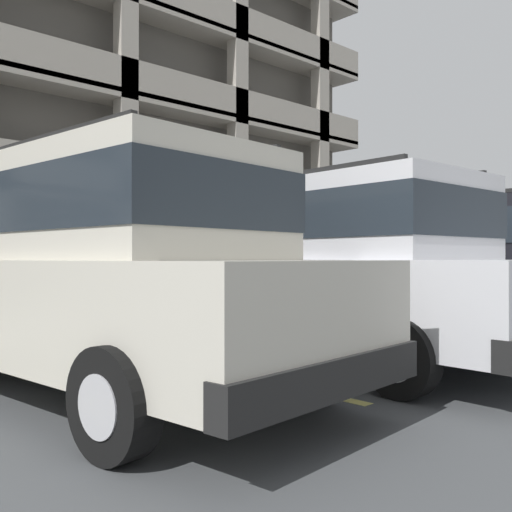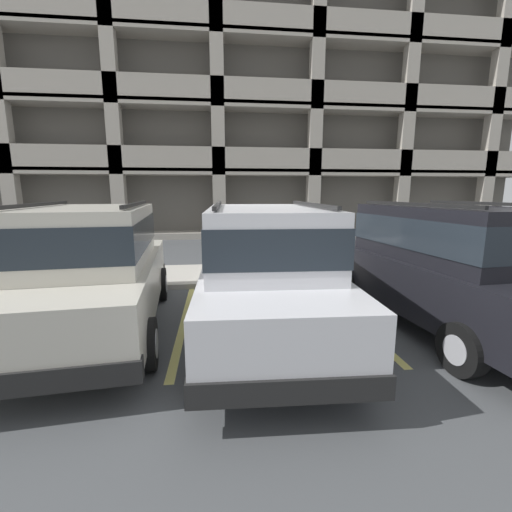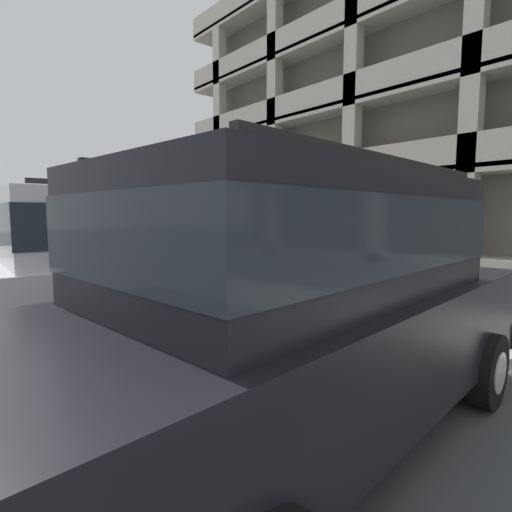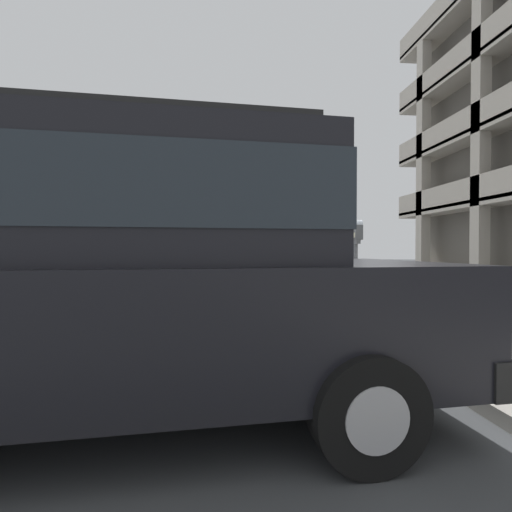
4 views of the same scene
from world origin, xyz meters
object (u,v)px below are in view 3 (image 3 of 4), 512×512
silver_suv (137,261)px  dark_hatchback (303,295)px  parking_meter_near (286,238)px  parking_meter_far (144,232)px  red_sedan (99,247)px

silver_suv → dark_hatchback: same height
parking_meter_near → parking_meter_far: bearing=179.6°
silver_suv → red_sedan: size_ratio=0.98×
silver_suv → dark_hatchback: 2.94m
red_sedan → parking_meter_far: 4.13m
dark_hatchback → silver_suv: bearing=174.6°
silver_suv → dark_hatchback: bearing=2.1°
dark_hatchback → red_sedan: bearing=170.3°
parking_meter_near → silver_suv: bearing=-88.5°
parking_meter_near → parking_meter_far: parking_meter_near is taller
red_sedan → parking_meter_near: size_ratio=3.20×
parking_meter_far → red_sedan: bearing=-36.3°
red_sedan → dark_hatchback: size_ratio=1.00×
parking_meter_near → parking_meter_far: (-5.88, 0.04, -0.08)m
silver_suv → red_sedan: bearing=173.1°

